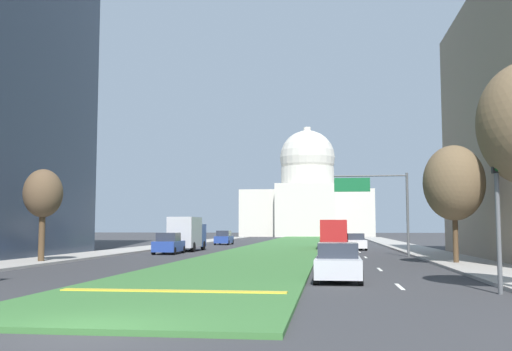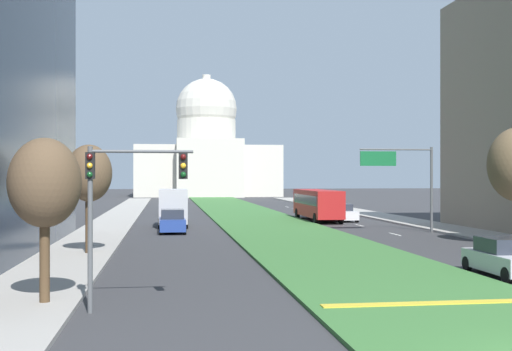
{
  "view_description": "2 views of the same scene",
  "coord_description": "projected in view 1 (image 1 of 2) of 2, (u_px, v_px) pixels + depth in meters",
  "views": [
    {
      "loc": [
        5.29,
        -12.18,
        2.32
      ],
      "look_at": [
        -0.16,
        30.95,
        6.12
      ],
      "focal_mm": 41.01,
      "sensor_mm": 36.0,
      "label": 1
    },
    {
      "loc": [
        -8.73,
        -12.78,
        4.27
      ],
      "look_at": [
        -2.6,
        31.62,
        4.32
      ],
      "focal_mm": 45.56,
      "sensor_mm": 36.0,
      "label": 2
    }
  ],
  "objects": [
    {
      "name": "ground_plane",
      "position": [
        290.0,
        244.0,
        76.73
      ],
      "size": [
        285.98,
        285.98,
        0.0
      ],
      "primitive_type": "plane",
      "color": "#333335"
    },
    {
      "name": "grass_median",
      "position": [
        286.0,
        245.0,
        70.32
      ],
      "size": [
        8.6,
        116.99,
        0.14
      ],
      "primitive_type": "cube",
      "color": "#386B33",
      "rests_on": "ground_plane"
    },
    {
      "name": "median_curb_nose",
      "position": [
        173.0,
        291.0,
        19.66
      ],
      "size": [
        7.74,
        0.5,
        0.04
      ],
      "primitive_type": "cube",
      "color": "gold",
      "rests_on": "grass_median"
    },
    {
      "name": "lane_dashes_right",
      "position": [
        358.0,
        251.0,
        55.69
      ],
      "size": [
        0.16,
        67.25,
        0.01
      ],
      "color": "silver",
      "rests_on": "ground_plane"
    },
    {
      "name": "sidewalk_left",
      "position": [
        161.0,
        247.0,
        65.59
      ],
      "size": [
        4.0,
        116.99,
        0.15
      ],
      "primitive_type": "cube",
      "color": "#9E9991",
      "rests_on": "ground_plane"
    },
    {
      "name": "sidewalk_right",
      "position": [
        409.0,
        248.0,
        62.2
      ],
      "size": [
        4.0,
        116.99,
        0.15
      ],
      "primitive_type": "cube",
      "color": "#9E9991",
      "rests_on": "ground_plane"
    },
    {
      "name": "capitol_building",
      "position": [
        308.0,
        198.0,
        141.05
      ],
      "size": [
        30.63,
        24.91,
        26.58
      ],
      "color": "beige",
      "rests_on": "ground_plane"
    },
    {
      "name": "traffic_light_near_right",
      "position": [
        497.0,
        198.0,
        20.33
      ],
      "size": [
        0.28,
        0.35,
        5.2
      ],
      "color": "#515456",
      "rests_on": "ground_plane"
    },
    {
      "name": "overhead_guide_sign",
      "position": [
        379.0,
        197.0,
        45.67
      ],
      "size": [
        5.75,
        0.2,
        6.5
      ],
      "color": "#515456",
      "rests_on": "ground_plane"
    },
    {
      "name": "street_tree_left_mid",
      "position": [
        43.0,
        194.0,
        37.25
      ],
      "size": [
        2.46,
        2.46,
        5.98
      ],
      "color": "#4C3823",
      "rests_on": "ground_plane"
    },
    {
      "name": "street_tree_right_mid",
      "position": [
        454.0,
        183.0,
        35.85
      ],
      "size": [
        3.71,
        3.71,
        7.32
      ],
      "color": "#4C3823",
      "rests_on": "ground_plane"
    },
    {
      "name": "sedan_lead_stopped",
      "position": [
        338.0,
        263.0,
        24.97
      ],
      "size": [
        2.01,
        4.45,
        1.63
      ],
      "color": "#BCBCC1",
      "rests_on": "ground_plane"
    },
    {
      "name": "sedan_midblock",
      "position": [
        169.0,
        244.0,
        49.51
      ],
      "size": [
        2.02,
        4.14,
        1.8
      ],
      "color": "navy",
      "rests_on": "ground_plane"
    },
    {
      "name": "sedan_distant",
      "position": [
        355.0,
        242.0,
        58.18
      ],
      "size": [
        2.13,
        4.64,
        1.64
      ],
      "color": "silver",
      "rests_on": "ground_plane"
    },
    {
      "name": "sedan_far_horizon",
      "position": [
        224.0,
        238.0,
        74.86
      ],
      "size": [
        1.92,
        4.22,
        1.8
      ],
      "color": "navy",
      "rests_on": "ground_plane"
    },
    {
      "name": "box_truck_delivery",
      "position": [
        187.0,
        233.0,
        55.44
      ],
      "size": [
        2.4,
        6.4,
        3.2
      ],
      "color": "navy",
      "rests_on": "ground_plane"
    },
    {
      "name": "city_bus",
      "position": [
        333.0,
        232.0,
        59.41
      ],
      "size": [
        2.62,
        11.0,
        2.95
      ],
      "color": "#B21E1E",
      "rests_on": "ground_plane"
    }
  ]
}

